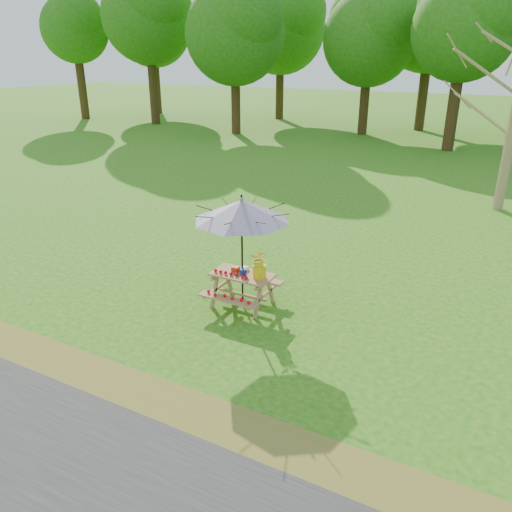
% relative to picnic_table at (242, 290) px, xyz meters
% --- Properties ---
extents(ground, '(120.00, 120.00, 0.00)m').
position_rel_picnic_table_xyz_m(ground, '(-1.80, -0.50, -0.33)').
color(ground, '#1D6413').
rests_on(ground, ground).
extents(drygrass_strip, '(120.00, 1.20, 0.01)m').
position_rel_picnic_table_xyz_m(drygrass_strip, '(-1.80, -3.30, -0.32)').
color(drygrass_strip, olive).
rests_on(drygrass_strip, ground).
extents(picnic_table, '(1.20, 1.32, 0.67)m').
position_rel_picnic_table_xyz_m(picnic_table, '(0.00, 0.00, 0.00)').
color(picnic_table, '#A56A4A').
rests_on(picnic_table, ground).
extents(patio_umbrella, '(2.14, 2.14, 2.25)m').
position_rel_picnic_table_xyz_m(patio_umbrella, '(0.00, 0.00, 1.62)').
color(patio_umbrella, black).
rests_on(patio_umbrella, ground).
extents(produce_bins, '(0.35, 0.35, 0.13)m').
position_rel_picnic_table_xyz_m(produce_bins, '(-0.05, 0.03, 0.40)').
color(produce_bins, '#B8290E').
rests_on(produce_bins, picnic_table).
extents(tomatoes_row, '(0.77, 0.13, 0.07)m').
position_rel_picnic_table_xyz_m(tomatoes_row, '(-0.15, -0.18, 0.38)').
color(tomatoes_row, red).
rests_on(tomatoes_row, picnic_table).
extents(flower_bucket, '(0.39, 0.36, 0.56)m').
position_rel_picnic_table_xyz_m(flower_bucket, '(0.37, 0.01, 0.65)').
color(flower_bucket, yellow).
rests_on(flower_bucket, picnic_table).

